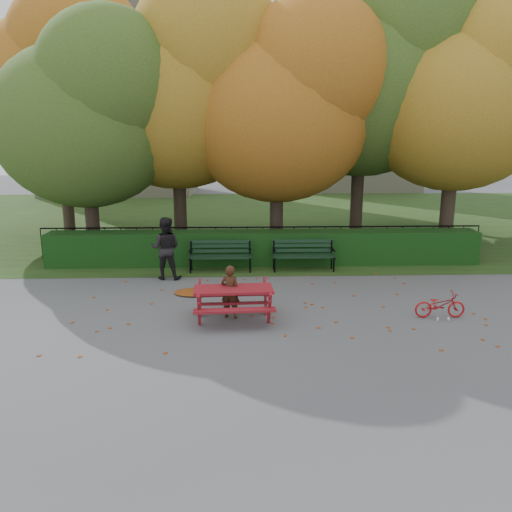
{
  "coord_description": "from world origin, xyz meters",
  "views": [
    {
      "loc": [
        -0.76,
        -10.34,
        3.69
      ],
      "look_at": [
        -0.36,
        1.24,
        1.0
      ],
      "focal_mm": 35.0,
      "sensor_mm": 36.0,
      "label": 1
    }
  ],
  "objects_px": {
    "tree_f": "(65,85)",
    "bicycle": "(440,305)",
    "tree_d": "(376,70)",
    "tree_e": "(470,95)",
    "bench_left": "(220,253)",
    "tree_a": "(93,112)",
    "bench_right": "(303,253)",
    "child": "(230,292)",
    "tree_c": "(289,103)",
    "tree_g": "(470,96)",
    "tree_b": "(186,86)",
    "picnic_table": "(234,295)",
    "adult": "(166,248)"
  },
  "relations": [
    {
      "from": "tree_b",
      "to": "tree_d",
      "type": "xyz_separation_m",
      "value": [
        6.32,
        0.48,
        0.58
      ]
    },
    {
      "from": "tree_a",
      "to": "bench_right",
      "type": "bearing_deg",
      "value": -16.61
    },
    {
      "from": "tree_b",
      "to": "child",
      "type": "distance_m",
      "value": 8.62
    },
    {
      "from": "tree_b",
      "to": "tree_d",
      "type": "height_order",
      "value": "tree_d"
    },
    {
      "from": "tree_b",
      "to": "adult",
      "type": "height_order",
      "value": "tree_b"
    },
    {
      "from": "tree_g",
      "to": "tree_c",
      "type": "bearing_deg",
      "value": -153.13
    },
    {
      "from": "bench_left",
      "to": "child",
      "type": "relative_size",
      "value": 1.57
    },
    {
      "from": "tree_c",
      "to": "tree_e",
      "type": "height_order",
      "value": "tree_e"
    },
    {
      "from": "bench_left",
      "to": "bicycle",
      "type": "relative_size",
      "value": 1.69
    },
    {
      "from": "child",
      "to": "bench_right",
      "type": "bearing_deg",
      "value": -98.56
    },
    {
      "from": "tree_g",
      "to": "adult",
      "type": "height_order",
      "value": "tree_g"
    },
    {
      "from": "tree_c",
      "to": "bench_right",
      "type": "distance_m",
      "value": 4.87
    },
    {
      "from": "tree_c",
      "to": "tree_d",
      "type": "xyz_separation_m",
      "value": [
        3.04,
        1.27,
        1.16
      ]
    },
    {
      "from": "tree_f",
      "to": "tree_a",
      "type": "bearing_deg",
      "value": -62.02
    },
    {
      "from": "tree_c",
      "to": "child",
      "type": "distance_m",
      "value": 7.73
    },
    {
      "from": "bench_right",
      "to": "bicycle",
      "type": "bearing_deg",
      "value": -59.63
    },
    {
      "from": "tree_e",
      "to": "tree_b",
      "type": "bearing_deg",
      "value": 173.79
    },
    {
      "from": "tree_a",
      "to": "bench_right",
      "type": "height_order",
      "value": "tree_a"
    },
    {
      "from": "tree_b",
      "to": "tree_d",
      "type": "distance_m",
      "value": 6.37
    },
    {
      "from": "tree_f",
      "to": "tree_g",
      "type": "relative_size",
      "value": 1.07
    },
    {
      "from": "tree_c",
      "to": "adult",
      "type": "bearing_deg",
      "value": -139.5
    },
    {
      "from": "tree_g",
      "to": "picnic_table",
      "type": "distance_m",
      "value": 14.54
    },
    {
      "from": "tree_c",
      "to": "tree_g",
      "type": "height_order",
      "value": "tree_g"
    },
    {
      "from": "bench_left",
      "to": "bicycle",
      "type": "distance_m",
      "value": 6.32
    },
    {
      "from": "tree_a",
      "to": "tree_d",
      "type": "distance_m",
      "value": 9.33
    },
    {
      "from": "tree_d",
      "to": "child",
      "type": "relative_size",
      "value": 8.33
    },
    {
      "from": "child",
      "to": "bicycle",
      "type": "xyz_separation_m",
      "value": [
        4.46,
        -0.15,
        -0.3
      ]
    },
    {
      "from": "tree_a",
      "to": "picnic_table",
      "type": "height_order",
      "value": "tree_a"
    },
    {
      "from": "picnic_table",
      "to": "bicycle",
      "type": "relative_size",
      "value": 1.6
    },
    {
      "from": "tree_g",
      "to": "tree_f",
      "type": "bearing_deg",
      "value": -178.06
    },
    {
      "from": "tree_a",
      "to": "tree_g",
      "type": "xyz_separation_m",
      "value": [
        13.52,
        4.18,
        0.85
      ]
    },
    {
      "from": "bench_right",
      "to": "bench_left",
      "type": "bearing_deg",
      "value": 180.0
    },
    {
      "from": "tree_f",
      "to": "tree_g",
      "type": "height_order",
      "value": "tree_f"
    },
    {
      "from": "tree_e",
      "to": "child",
      "type": "xyz_separation_m",
      "value": [
        -7.48,
        -6.01,
        -4.51
      ]
    },
    {
      "from": "tree_d",
      "to": "tree_e",
      "type": "relative_size",
      "value": 1.17
    },
    {
      "from": "tree_b",
      "to": "bicycle",
      "type": "height_order",
      "value": "tree_b"
    },
    {
      "from": "tree_a",
      "to": "bench_right",
      "type": "distance_m",
      "value": 7.69
    },
    {
      "from": "tree_g",
      "to": "bicycle",
      "type": "xyz_separation_m",
      "value": [
        -4.83,
        -10.16,
        -5.09
      ]
    },
    {
      "from": "tree_f",
      "to": "child",
      "type": "height_order",
      "value": "tree_f"
    },
    {
      "from": "child",
      "to": "tree_d",
      "type": "bearing_deg",
      "value": -103.95
    },
    {
      "from": "tree_a",
      "to": "child",
      "type": "distance_m",
      "value": 8.21
    },
    {
      "from": "tree_c",
      "to": "tree_b",
      "type": "bearing_deg",
      "value": 166.55
    },
    {
      "from": "tree_d",
      "to": "bicycle",
      "type": "bearing_deg",
      "value": -92.83
    },
    {
      "from": "picnic_table",
      "to": "adult",
      "type": "relative_size",
      "value": 1.0
    },
    {
      "from": "tree_a",
      "to": "tree_f",
      "type": "xyz_separation_m",
      "value": [
        -1.94,
        3.66,
        1.17
      ]
    },
    {
      "from": "picnic_table",
      "to": "tree_g",
      "type": "bearing_deg",
      "value": 44.94
    },
    {
      "from": "tree_f",
      "to": "bench_left",
      "type": "height_order",
      "value": "tree_f"
    },
    {
      "from": "tree_f",
      "to": "bench_right",
      "type": "xyz_separation_m",
      "value": [
        8.23,
        -5.54,
        -5.17
      ]
    },
    {
      "from": "tree_a",
      "to": "adult",
      "type": "height_order",
      "value": "tree_a"
    },
    {
      "from": "tree_f",
      "to": "bicycle",
      "type": "height_order",
      "value": "tree_f"
    }
  ]
}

